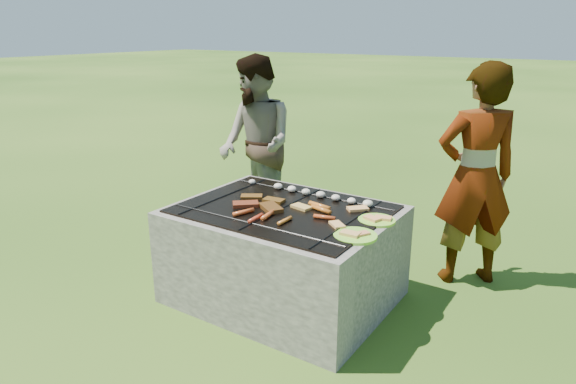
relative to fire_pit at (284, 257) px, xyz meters
name	(u,v)px	position (x,y,z in m)	size (l,w,h in m)	color
lawn	(284,297)	(0.00, 0.00, -0.28)	(60.00, 60.00, 0.00)	#204411
fire_pit	(284,257)	(0.00, 0.00, 0.00)	(1.30, 1.00, 0.62)	gray
mushrooms	(316,194)	(0.05, 0.30, 0.35)	(0.94, 0.06, 0.04)	beige
pork_slabs	(261,203)	(-0.15, -0.04, 0.34)	(0.41, 0.29, 0.03)	#915B1A
sausages	(291,213)	(0.11, -0.08, 0.34)	(0.54, 0.48, 0.03)	orange
bread_on_grate	(331,211)	(0.28, 0.08, 0.34)	(0.45, 0.42, 0.02)	tan
plate_far	(377,220)	(0.56, 0.13, 0.33)	(0.24, 0.24, 0.03)	#D4E837
plate_near	(355,235)	(0.56, -0.15, 0.33)	(0.30, 0.30, 0.03)	#C0F43A
cook	(476,177)	(0.90, 0.90, 0.46)	(0.54, 0.35, 1.47)	gray
bystander	(256,145)	(-0.86, 0.88, 0.45)	(0.71, 0.56, 1.47)	gray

